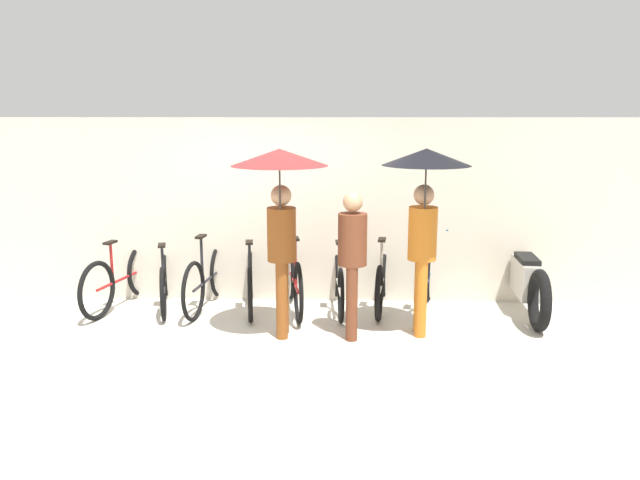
# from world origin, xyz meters

# --- Properties ---
(ground_plane) EXTENTS (30.00, 30.00, 0.00)m
(ground_plane) POSITION_xyz_m (0.00, 0.00, 0.00)
(ground_plane) COLOR beige
(back_wall) EXTENTS (13.18, 0.12, 2.42)m
(back_wall) POSITION_xyz_m (0.00, 1.92, 1.21)
(back_wall) COLOR beige
(back_wall) RESTS_ON ground
(parked_bicycle_0) EXTENTS (0.58, 1.76, 0.98)m
(parked_bicycle_0) POSITION_xyz_m (-1.97, 1.52, 0.38)
(parked_bicycle_0) COLOR black
(parked_bicycle_0) RESTS_ON ground
(parked_bicycle_1) EXTENTS (0.55, 1.63, 1.00)m
(parked_bicycle_1) POSITION_xyz_m (-1.41, 1.52, 0.35)
(parked_bicycle_1) COLOR black
(parked_bicycle_1) RESTS_ON ground
(parked_bicycle_2) EXTENTS (0.44, 1.75, 1.08)m
(parked_bicycle_2) POSITION_xyz_m (-0.84, 1.51, 0.39)
(parked_bicycle_2) COLOR black
(parked_bicycle_2) RESTS_ON ground
(parked_bicycle_3) EXTENTS (0.44, 1.62, 0.99)m
(parked_bicycle_3) POSITION_xyz_m (-0.28, 1.45, 0.36)
(parked_bicycle_3) COLOR black
(parked_bicycle_3) RESTS_ON ground
(parked_bicycle_4) EXTENTS (0.47, 1.73, 0.99)m
(parked_bicycle_4) POSITION_xyz_m (0.28, 1.44, 0.39)
(parked_bicycle_4) COLOR black
(parked_bicycle_4) RESTS_ON ground
(parked_bicycle_5) EXTENTS (0.44, 1.74, 1.02)m
(parked_bicycle_5) POSITION_xyz_m (0.84, 1.50, 0.36)
(parked_bicycle_5) COLOR black
(parked_bicycle_5) RESTS_ON ground
(parked_bicycle_6) EXTENTS (0.44, 1.67, 1.07)m
(parked_bicycle_6) POSITION_xyz_m (1.41, 1.54, 0.36)
(parked_bicycle_6) COLOR black
(parked_bicycle_6) RESTS_ON ground
(parked_bicycle_7) EXTENTS (0.53, 1.67, 0.98)m
(parked_bicycle_7) POSITION_xyz_m (1.97, 1.45, 0.38)
(parked_bicycle_7) COLOR black
(parked_bicycle_7) RESTS_ON ground
(pedestrian_leading) EXTENTS (1.03, 1.03, 2.12)m
(pedestrian_leading) POSITION_xyz_m (0.21, 0.41, 1.68)
(pedestrian_leading) COLOR brown
(pedestrian_leading) RESTS_ON ground
(pedestrian_center) EXTENTS (0.32, 0.32, 1.66)m
(pedestrian_center) POSITION_xyz_m (0.99, 0.46, 0.97)
(pedestrian_center) COLOR brown
(pedestrian_center) RESTS_ON ground
(pedestrian_trailing) EXTENTS (0.95, 0.95, 2.12)m
(pedestrian_trailing) POSITION_xyz_m (1.77, 0.50, 1.64)
(pedestrian_trailing) COLOR #C66B1E
(pedestrian_trailing) RESTS_ON ground
(motorcycle) EXTENTS (0.58, 2.13, 0.93)m
(motorcycle) POSITION_xyz_m (3.21, 1.43, 0.40)
(motorcycle) COLOR black
(motorcycle) RESTS_ON ground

